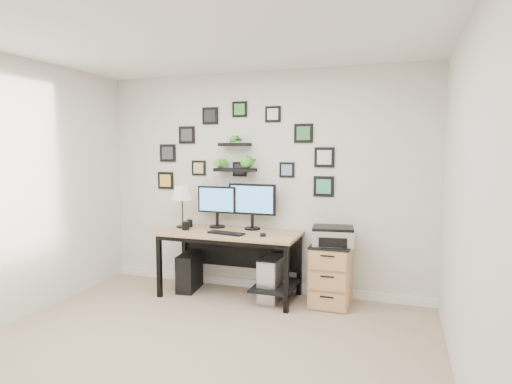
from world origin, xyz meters
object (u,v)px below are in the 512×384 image
at_px(pc_tower_grey, 272,278).
at_px(file_cabinet, 331,274).
at_px(monitor_left, 217,204).
at_px(monitor_right, 252,202).
at_px(pc_tower_black, 190,272).
at_px(table_lamp, 182,194).
at_px(mug, 186,226).
at_px(desk, 234,242).
at_px(printer, 333,236).

bearing_deg(pc_tower_grey, file_cabinet, 4.38).
height_order(monitor_left, file_cabinet, monitor_left).
relative_size(monitor_right, pc_tower_black, 1.32).
distance_m(monitor_right, table_lamp, 0.86).
bearing_deg(mug, monitor_right, 20.39).
xyz_separation_m(desk, pc_tower_black, (-0.58, 0.01, -0.41)).
bearing_deg(table_lamp, file_cabinet, 0.02).
distance_m(mug, printer, 1.71).
bearing_deg(printer, pc_tower_grey, -177.92).
relative_size(pc_tower_black, printer, 0.93).
bearing_deg(printer, mug, -176.27).
bearing_deg(desk, monitor_right, 51.12).
height_order(monitor_left, printer, monitor_left).
xyz_separation_m(desk, file_cabinet, (1.11, 0.06, -0.29)).
relative_size(monitor_left, table_lamp, 0.98).
xyz_separation_m(monitor_left, printer, (1.42, -0.14, -0.27)).
height_order(monitor_right, printer, monitor_right).
height_order(desk, monitor_right, monitor_right).
xyz_separation_m(table_lamp, pc_tower_grey, (1.15, -0.05, -0.92)).
bearing_deg(desk, pc_tower_grey, 1.02).
bearing_deg(monitor_left, desk, -31.63).
bearing_deg(mug, monitor_left, 41.59).
height_order(mug, printer, printer).
relative_size(table_lamp, pc_tower_black, 1.16).
bearing_deg(monitor_left, mug, -138.41).
distance_m(desk, monitor_left, 0.54).
xyz_separation_m(monitor_right, file_cabinet, (0.96, -0.14, -0.74)).
relative_size(table_lamp, printer, 1.08).
bearing_deg(monitor_left, pc_tower_grey, -12.72).
height_order(pc_tower_black, file_cabinet, file_cabinet).
xyz_separation_m(monitor_left, pc_tower_black, (-0.29, -0.17, -0.82)).
bearing_deg(pc_tower_grey, monitor_left, 167.28).
xyz_separation_m(monitor_right, mug, (-0.73, -0.27, -0.27)).
xyz_separation_m(monitor_left, pc_tower_grey, (0.75, -0.17, -0.80)).
relative_size(monitor_left, pc_tower_grey, 1.02).
relative_size(monitor_right, printer, 1.23).
height_order(table_lamp, printer, table_lamp).
height_order(monitor_right, mug, monitor_right).
bearing_deg(printer, file_cabinet, 123.79).
relative_size(monitor_right, mug, 5.90).
relative_size(desk, pc_tower_grey, 3.27).
distance_m(desk, mug, 0.61).
bearing_deg(printer, monitor_right, 170.63).
bearing_deg(file_cabinet, monitor_left, 175.14).
height_order(desk, printer, printer).
xyz_separation_m(table_lamp, file_cabinet, (1.80, 0.00, -0.82)).
xyz_separation_m(monitor_left, table_lamp, (-0.40, -0.12, 0.12)).
distance_m(monitor_right, pc_tower_grey, 0.91).
bearing_deg(printer, monitor_left, 174.17).
distance_m(pc_tower_black, printer, 1.80).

